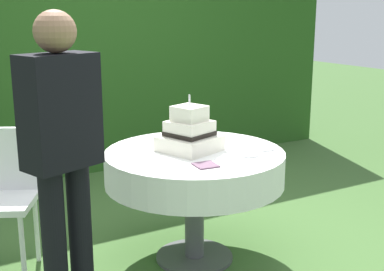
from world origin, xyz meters
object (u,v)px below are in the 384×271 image
(serving_plate_near, at_px, (248,155))
(napkin_stack, at_px, (206,165))
(cake_table, at_px, (194,168))
(garden_chair, at_px, (3,187))
(serving_plate_left, at_px, (192,134))
(standing_person, at_px, (62,151))
(serving_plate_far, at_px, (264,148))
(wedding_cake, at_px, (189,134))

(serving_plate_near, relative_size, napkin_stack, 0.92)
(cake_table, relative_size, garden_chair, 1.27)
(serving_plate_left, height_order, garden_chair, garden_chair)
(garden_chair, bearing_deg, serving_plate_near, -28.72)
(standing_person, bearing_deg, garden_chair, 102.63)
(napkin_stack, height_order, standing_person, standing_person)
(serving_plate_far, xyz_separation_m, napkin_stack, (-0.51, -0.12, -0.00))
(cake_table, distance_m, garden_chair, 1.18)
(napkin_stack, xyz_separation_m, standing_person, (-0.81, 0.01, 0.19))
(cake_table, distance_m, standing_person, 1.01)
(napkin_stack, bearing_deg, cake_table, 71.71)
(wedding_cake, height_order, standing_person, standing_person)
(serving_plate_near, height_order, serving_plate_left, same)
(serving_plate_left, xyz_separation_m, napkin_stack, (-0.31, -0.70, -0.00))
(serving_plate_left, relative_size, standing_person, 0.08)
(serving_plate_near, distance_m, napkin_stack, 0.34)
(napkin_stack, distance_m, garden_chair, 1.27)
(napkin_stack, bearing_deg, standing_person, 179.53)
(serving_plate_near, relative_size, serving_plate_left, 0.97)
(cake_table, bearing_deg, napkin_stack, -108.29)
(serving_plate_left, height_order, standing_person, standing_person)
(standing_person, bearing_deg, wedding_cake, 20.19)
(serving_plate_far, height_order, garden_chair, garden_chair)
(cake_table, height_order, garden_chair, garden_chair)
(serving_plate_far, bearing_deg, standing_person, -175.00)
(serving_plate_far, relative_size, serving_plate_left, 1.01)
(cake_table, xyz_separation_m, napkin_stack, (-0.10, -0.30, 0.12))
(cake_table, distance_m, serving_plate_left, 0.47)
(cake_table, bearing_deg, serving_plate_left, 62.48)
(cake_table, height_order, serving_plate_far, serving_plate_far)
(cake_table, bearing_deg, serving_plate_near, -46.68)
(serving_plate_left, relative_size, napkin_stack, 0.95)
(serving_plate_far, distance_m, serving_plate_left, 0.61)
(garden_chair, distance_m, standing_person, 0.88)
(wedding_cake, relative_size, napkin_stack, 3.26)
(cake_table, xyz_separation_m, standing_person, (-0.91, -0.30, 0.31))
(wedding_cake, distance_m, garden_chair, 1.19)
(serving_plate_near, height_order, standing_person, standing_person)
(cake_table, relative_size, napkin_stack, 8.98)
(cake_table, height_order, napkin_stack, napkin_stack)
(serving_plate_near, xyz_separation_m, serving_plate_left, (-0.03, 0.65, 0.00))
(napkin_stack, distance_m, standing_person, 0.83)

